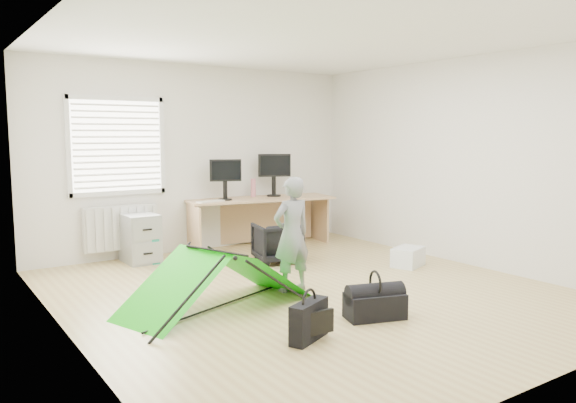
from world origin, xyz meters
TOP-DOWN VIEW (x-y plane):
  - ground at (0.00, 0.00)m, footprint 5.50×5.50m
  - back_wall at (0.00, 2.75)m, footprint 5.00×0.02m
  - window at (-1.20, 2.71)m, footprint 1.20×0.06m
  - radiator at (-1.20, 2.67)m, footprint 1.00×0.12m
  - desk at (0.81, 2.35)m, footprint 2.30×1.07m
  - filing_cabinet at (-1.03, 2.42)m, footprint 0.42×0.56m
  - monitor_left at (0.25, 2.39)m, footprint 0.46×0.27m
  - monitor_right at (1.11, 2.43)m, footprint 0.50×0.30m
  - keyboard at (-0.04, 2.29)m, footprint 0.42×0.21m
  - thermos at (0.82, 2.56)m, footprint 0.08×0.08m
  - office_chair at (0.49, 1.38)m, footprint 0.69×0.70m
  - person at (-0.13, 0.13)m, footprint 0.47×0.31m
  - kite at (-1.10, 0.02)m, footprint 2.02×1.39m
  - storage_crate at (1.77, 0.22)m, footprint 0.52×0.44m
  - tote_bag at (-1.02, 2.22)m, footprint 0.33×0.16m
  - laptop_bag at (-0.86, -1.18)m, footprint 0.46×0.30m
  - white_box at (-0.28, -0.55)m, footprint 0.11×0.11m
  - duffel_bag at (-0.02, -1.08)m, footprint 0.60×0.43m

SIDE VIEW (x-z plane):
  - ground at x=0.00m, z-range 0.00..0.00m
  - white_box at x=-0.28m, z-range 0.00..0.11m
  - duffel_bag at x=-0.02m, z-range 0.00..0.24m
  - storage_crate at x=1.77m, z-range 0.00..0.25m
  - laptop_bag at x=-0.86m, z-range 0.00..0.33m
  - tote_bag at x=-1.02m, z-range 0.00..0.38m
  - office_chair at x=0.49m, z-range 0.00..0.53m
  - kite at x=-1.10m, z-range 0.00..0.57m
  - filing_cabinet at x=-1.03m, z-range 0.00..0.65m
  - desk at x=0.81m, z-range 0.00..0.75m
  - radiator at x=-1.20m, z-range 0.15..0.75m
  - person at x=-0.13m, z-range 0.00..1.25m
  - keyboard at x=-0.04m, z-range 0.75..0.77m
  - thermos at x=0.82m, z-range 0.75..1.03m
  - monitor_left at x=0.25m, z-range 0.75..1.19m
  - monitor_right at x=1.11m, z-range 0.75..1.23m
  - back_wall at x=0.00m, z-range 0.00..2.70m
  - window at x=-1.20m, z-range 0.95..2.15m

